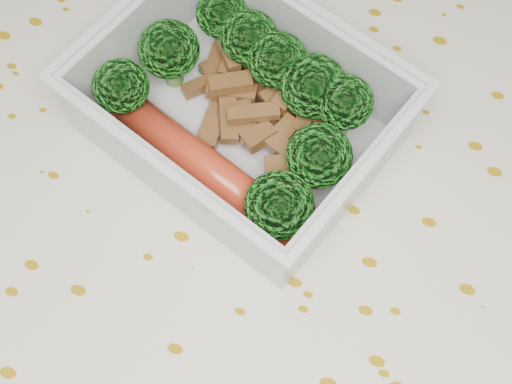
% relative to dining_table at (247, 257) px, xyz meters
% --- Properties ---
extents(dining_table, '(1.40, 0.90, 0.75)m').
position_rel_dining_table_xyz_m(dining_table, '(0.00, 0.00, 0.00)').
color(dining_table, brown).
rests_on(dining_table, ground).
extents(tablecloth, '(1.46, 0.96, 0.19)m').
position_rel_dining_table_xyz_m(tablecloth, '(0.00, 0.00, 0.05)').
color(tablecloth, beige).
rests_on(tablecloth, dining_table).
extents(lunch_container, '(0.21, 0.19, 0.06)m').
position_rel_dining_table_xyz_m(lunch_container, '(-0.02, 0.05, 0.11)').
color(lunch_container, silver).
rests_on(lunch_container, tablecloth).
extents(broccoli_florets, '(0.16, 0.15, 0.05)m').
position_rel_dining_table_xyz_m(broccoli_florets, '(-0.01, 0.06, 0.13)').
color(broccoli_florets, '#608C3F').
rests_on(broccoli_florets, lunch_container).
extents(meat_pile, '(0.11, 0.09, 0.03)m').
position_rel_dining_table_xyz_m(meat_pile, '(-0.02, 0.06, 0.11)').
color(meat_pile, brown).
rests_on(meat_pile, lunch_container).
extents(sausage, '(0.14, 0.07, 0.02)m').
position_rel_dining_table_xyz_m(sausage, '(-0.03, 0.01, 0.11)').
color(sausage, '#B9351C').
rests_on(sausage, lunch_container).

